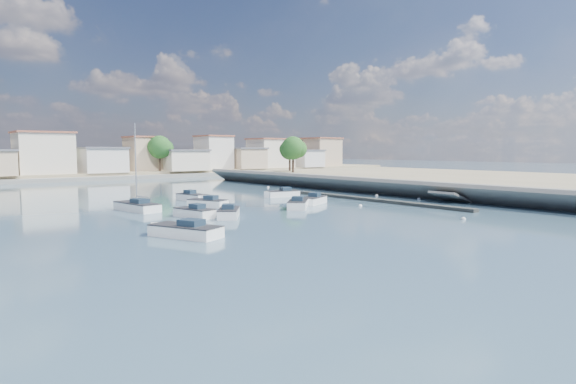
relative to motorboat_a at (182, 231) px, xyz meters
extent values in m
plane|color=#2D4A5B|center=(21.37, 37.03, -0.38)|extent=(400.00, 400.00, 0.00)
cube|color=slate|center=(39.87, 10.03, 0.52)|extent=(5.00, 90.00, 1.80)
cube|color=slate|center=(35.52, 10.03, 0.52)|extent=(4.17, 90.00, 2.86)
cube|color=gray|center=(62.37, 10.03, 0.47)|extent=(40.00, 90.00, 1.70)
cube|color=slate|center=(35.37, 1.03, 0.02)|extent=(5.31, 3.50, 1.94)
cube|color=black|center=(28.37, 7.03, -0.20)|extent=(1.00, 26.00, 0.35)
cube|color=black|center=(27.87, 21.03, -0.23)|extent=(2.00, 8.05, 0.30)
cube|color=gray|center=(21.37, 89.03, 0.32)|extent=(160.00, 40.00, 1.40)
cube|color=slate|center=(21.37, 68.03, 0.02)|extent=(160.00, 2.50, 0.80)
cube|color=beige|center=(6.37, 74.03, 5.02)|extent=(10.00, 9.00, 8.00)
cube|color=#99513D|center=(6.37, 74.03, 9.20)|extent=(10.60, 9.54, 0.35)
cube|color=silver|center=(17.37, 73.03, 3.52)|extent=(8.50, 8.50, 5.00)
cube|color=#595960|center=(17.37, 73.03, 6.20)|extent=(9.01, 9.01, 0.35)
cube|color=#C8AB89|center=(27.37, 76.03, 4.77)|extent=(6.50, 7.50, 7.50)
cube|color=#99513D|center=(27.37, 76.03, 8.70)|extent=(6.89, 7.95, 0.35)
cube|color=beige|center=(35.37, 72.03, 3.27)|extent=(9.50, 9.00, 4.50)
cube|color=#595960|center=(35.37, 72.03, 5.70)|extent=(10.07, 9.54, 0.35)
cube|color=silver|center=(45.37, 75.03, 5.02)|extent=(7.00, 8.00, 8.00)
cube|color=#99513D|center=(45.37, 75.03, 9.20)|extent=(7.42, 8.48, 0.35)
cube|color=#C8AB89|center=(53.37, 73.03, 3.52)|extent=(8.00, 9.00, 5.00)
cube|color=#595960|center=(53.37, 73.03, 6.20)|extent=(8.48, 9.54, 0.35)
cube|color=beige|center=(62.37, 74.03, 4.77)|extent=(10.50, 8.50, 7.50)
cube|color=#99513D|center=(62.37, 74.03, 8.70)|extent=(11.13, 9.01, 0.35)
cube|color=silver|center=(73.37, 72.03, 3.27)|extent=(7.50, 7.50, 4.50)
cube|color=#595960|center=(73.37, 72.03, 5.70)|extent=(7.95, 7.95, 0.35)
cube|color=#C8AB89|center=(81.37, 75.03, 5.02)|extent=(9.00, 9.50, 8.00)
cube|color=#99513D|center=(81.37, 75.03, 9.20)|extent=(9.54, 10.07, 0.35)
cylinder|color=#38281E|center=(9.37, 75.03, 2.48)|extent=(0.44, 0.44, 2.93)
sphere|color=#1D4D19|center=(9.37, 75.03, 5.38)|extent=(4.16, 4.16, 4.16)
sphere|color=#1D4D19|center=(10.15, 74.51, 5.18)|extent=(3.12, 3.12, 3.12)
sphere|color=#1D4D19|center=(8.72, 75.42, 5.51)|extent=(2.86, 2.86, 2.86)
cylinder|color=#38281E|center=(29.37, 71.03, 2.82)|extent=(0.44, 0.44, 3.60)
sphere|color=#1D4D19|center=(29.37, 71.03, 6.38)|extent=(5.12, 5.12, 5.12)
sphere|color=#1D4D19|center=(30.33, 70.39, 6.14)|extent=(3.84, 3.84, 3.84)
sphere|color=#1D4D19|center=(28.57, 71.51, 6.54)|extent=(3.52, 3.52, 3.52)
cylinder|color=#38281E|center=(45.37, 74.03, 2.60)|extent=(0.44, 0.44, 3.15)
sphere|color=#1D4D19|center=(45.37, 74.03, 5.71)|extent=(4.48, 4.48, 4.48)
sphere|color=#1D4D19|center=(46.21, 73.47, 5.50)|extent=(3.36, 3.36, 3.36)
sphere|color=#1D4D19|center=(44.67, 74.45, 5.85)|extent=(3.08, 3.08, 3.08)
cylinder|color=#38281E|center=(61.37, 73.03, 2.37)|extent=(0.44, 0.44, 2.70)
sphere|color=#1D4D19|center=(61.37, 73.03, 5.04)|extent=(3.84, 3.84, 3.84)
sphere|color=#1D4D19|center=(62.09, 72.55, 4.86)|extent=(2.88, 2.88, 2.88)
sphere|color=#1D4D19|center=(60.77, 73.39, 5.16)|extent=(2.64, 2.64, 2.64)
cylinder|color=#38281E|center=(43.37, 41.03, 3.00)|extent=(0.44, 0.44, 3.15)
sphere|color=#1D4D19|center=(43.37, 41.03, 6.11)|extent=(4.48, 4.48, 4.48)
sphere|color=#1D4D19|center=(44.21, 40.47, 5.90)|extent=(3.36, 3.36, 3.36)
sphere|color=#1D4D19|center=(42.67, 41.45, 6.25)|extent=(3.08, 3.08, 3.08)
cylinder|color=#38281E|center=(47.37, 47.03, 2.88)|extent=(0.44, 0.44, 2.93)
sphere|color=#1D4D19|center=(47.37, 47.03, 5.78)|extent=(4.16, 4.16, 4.16)
sphere|color=#1D4D19|center=(48.15, 46.51, 5.58)|extent=(3.12, 3.12, 3.12)
sphere|color=#1D4D19|center=(46.72, 47.42, 5.91)|extent=(2.86, 2.86, 2.86)
cube|color=white|center=(0.11, -0.27, -0.08)|extent=(3.97, 5.64, 1.00)
cube|color=white|center=(-0.78, 1.81, -0.08)|extent=(1.89, 1.89, 1.00)
cube|color=#262628|center=(0.11, -0.27, 0.42)|extent=(4.01, 5.66, 0.08)
cube|color=#1D2E3F|center=(0.32, -0.75, 0.66)|extent=(1.80, 1.95, 0.48)
cube|color=white|center=(7.61, 6.20, -0.08)|extent=(3.87, 4.38, 1.00)
cube|color=white|center=(8.69, 7.64, -0.08)|extent=(1.36, 1.36, 1.00)
cube|color=#262628|center=(7.61, 6.20, 0.42)|extent=(3.90, 4.40, 0.08)
cube|color=#1D2E3F|center=(7.36, 5.86, 0.66)|extent=(1.60, 1.64, 0.48)
cube|color=white|center=(23.22, 18.33, -0.08)|extent=(4.54, 2.47, 1.00)
cube|color=white|center=(21.40, 18.70, -0.08)|extent=(1.60, 1.60, 1.00)
cube|color=#262628|center=(23.22, 18.33, 0.42)|extent=(4.55, 2.50, 0.08)
cube|color=#1D2E3F|center=(23.64, 18.24, 0.66)|extent=(1.47, 1.25, 0.48)
cube|color=white|center=(20.86, 9.61, -0.08)|extent=(4.55, 3.41, 1.00)
cube|color=white|center=(19.24, 8.82, -0.08)|extent=(1.55, 1.55, 1.00)
cube|color=#262628|center=(20.86, 9.61, 0.42)|extent=(4.57, 3.45, 0.08)
cube|color=#1D2E3F|center=(21.24, 9.80, 0.66)|extent=(1.61, 1.52, 0.48)
cube|color=white|center=(5.22, 8.23, -0.08)|extent=(2.49, 4.36, 1.00)
cube|color=white|center=(4.83, 9.95, -0.08)|extent=(1.58, 1.58, 1.00)
cube|color=#262628|center=(5.22, 8.23, 0.42)|extent=(2.52, 4.37, 0.08)
cube|color=#1D2E3F|center=(5.31, 7.83, 0.66)|extent=(1.25, 1.42, 0.48)
cube|color=white|center=(10.07, 14.52, -0.08)|extent=(3.35, 4.61, 1.00)
cube|color=white|center=(9.30, 16.19, -0.08)|extent=(1.56, 1.56, 1.00)
cube|color=#262628|center=(10.07, 14.52, 0.42)|extent=(3.38, 4.62, 0.08)
cube|color=#1D2E3F|center=(10.24, 14.13, 0.66)|extent=(1.50, 1.61, 0.48)
cube|color=white|center=(11.83, 21.52, -0.08)|extent=(2.43, 4.53, 1.00)
cube|color=white|center=(12.19, 19.70, -0.08)|extent=(1.59, 1.59, 1.00)
cube|color=#262628|center=(11.83, 21.52, 0.42)|extent=(2.47, 4.54, 0.08)
cube|color=#1D2E3F|center=(11.74, 21.94, 0.66)|extent=(1.24, 1.46, 0.48)
cube|color=white|center=(17.09, 7.79, -0.08)|extent=(4.60, 4.60, 1.00)
cube|color=white|center=(18.51, 9.21, -0.08)|extent=(1.30, 1.30, 1.00)
cube|color=#262628|center=(17.09, 7.79, 0.42)|extent=(4.62, 4.63, 0.08)
cube|color=#1D2E3F|center=(16.76, 7.46, 0.66)|extent=(1.79, 1.79, 0.48)
cube|color=white|center=(2.92, 16.19, -0.08)|extent=(2.85, 6.24, 1.00)
cube|color=white|center=(2.54, 18.81, -0.08)|extent=(1.99, 1.99, 1.00)
cube|color=#262628|center=(2.92, 16.19, 0.42)|extent=(2.89, 6.25, 0.08)
cube|color=#1D2E3F|center=(3.01, 15.59, 0.66)|extent=(1.49, 1.97, 0.48)
cylinder|color=silver|center=(2.92, 16.19, 4.42)|extent=(0.12, 0.12, 8.00)
cylinder|color=silver|center=(3.10, 15.00, 1.12)|extent=(0.42, 2.39, 0.08)
sphere|color=white|center=(23.29, 4.67, -0.33)|extent=(0.40, 0.40, 0.40)
sphere|color=white|center=(34.21, 5.08, -0.33)|extent=(0.40, 0.40, 0.40)
sphere|color=white|center=(23.03, -7.85, -0.33)|extent=(0.40, 0.40, 0.40)
sphere|color=white|center=(33.67, 11.42, -0.33)|extent=(0.40, 0.40, 0.40)
sphere|color=white|center=(16.04, 24.16, -0.33)|extent=(0.40, 0.40, 0.40)
sphere|color=white|center=(30.86, 32.06, -0.33)|extent=(0.40, 0.40, 0.40)
camera|label=1|loc=(-15.07, -31.03, 5.73)|focal=30.00mm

